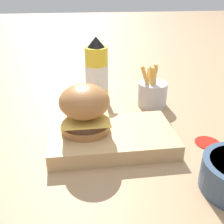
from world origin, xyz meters
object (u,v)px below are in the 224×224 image
burger (85,108)px  ketchup_bottle (97,74)px  serving_board (112,137)px  fries_basket (152,93)px

burger → ketchup_bottle: ketchup_bottle is taller
serving_board → burger: (-0.06, 0.01, 0.08)m
serving_board → fries_basket: fries_basket is taller
ketchup_bottle → fries_basket: (0.17, -0.05, -0.05)m
burger → fries_basket: (0.22, 0.19, -0.05)m
serving_board → ketchup_bottle: (-0.01, 0.26, 0.08)m
fries_basket → serving_board: bearing=-126.9°
burger → ketchup_bottle: (0.05, 0.24, 0.00)m
burger → serving_board: bearing=-12.5°
serving_board → ketchup_bottle: 0.27m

